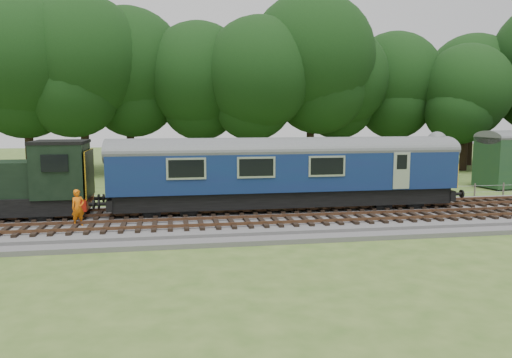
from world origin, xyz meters
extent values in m
plane|color=#406224|center=(0.00, 0.00, 0.00)|extent=(120.00, 120.00, 0.00)
cube|color=#4C4C4F|center=(0.00, 0.00, 0.17)|extent=(70.00, 7.00, 0.35)
cube|color=brown|center=(0.00, 0.68, 0.49)|extent=(66.50, 0.07, 0.14)
cube|color=brown|center=(0.00, 2.12, 0.49)|extent=(66.50, 0.07, 0.14)
cube|color=brown|center=(0.00, -2.32, 0.49)|extent=(66.50, 0.07, 0.14)
cube|color=brown|center=(0.00, -0.88, 0.49)|extent=(66.50, 0.07, 0.14)
cube|color=black|center=(-1.01, 1.40, 1.06)|extent=(17.46, 2.52, 0.85)
cube|color=navy|center=(-1.01, 1.40, 2.48)|extent=(18.00, 2.80, 2.05)
cube|color=#EBAC13|center=(8.01, 1.40, 2.11)|extent=(0.06, 2.74, 1.30)
cube|color=black|center=(4.99, 1.40, 0.86)|extent=(2.60, 2.00, 0.55)
cube|color=black|center=(-7.01, 1.40, 0.86)|extent=(2.60, 2.00, 0.55)
cube|color=black|center=(-12.21, 1.40, 2.66)|extent=(2.40, 2.55, 2.60)
cube|color=#9E170C|center=(-11.03, 1.40, 1.06)|extent=(0.25, 2.60, 0.55)
cube|color=#EBAC13|center=(-10.89, 1.40, 2.46)|extent=(0.06, 2.55, 2.30)
imported|color=orange|center=(-11.08, -0.93, 1.18)|extent=(0.72, 0.67, 1.66)
cube|color=#1B3D25|center=(23.40, 16.49, 1.20)|extent=(3.69, 3.69, 2.41)
cube|color=black|center=(23.40, 16.49, 2.51)|extent=(4.06, 4.06, 0.19)
camera|label=1|loc=(-6.85, -23.95, 5.35)|focal=35.00mm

